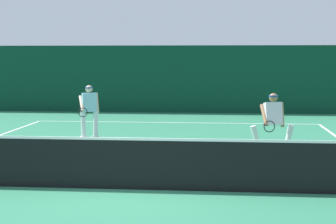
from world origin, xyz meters
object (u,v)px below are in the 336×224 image
object	(u,v)px
player_near	(273,122)
tennis_ball	(230,140)
player_far	(89,109)
tennis_ball_extra	(75,148)

from	to	relation	value
player_near	tennis_ball	distance (m)	2.87
player_far	tennis_ball_extra	world-z (taller)	player_far
player_far	tennis_ball_extra	xyz separation A→B (m)	(0.12, -2.17, -0.90)
tennis_ball	player_far	bearing A→B (deg)	176.96
tennis_ball	tennis_ball_extra	world-z (taller)	same
player_near	tennis_ball_extra	world-z (taller)	player_near
player_near	tennis_ball_extra	xyz separation A→B (m)	(-5.37, 0.59, -0.88)
tennis_ball	player_near	bearing A→B (deg)	-67.45
player_far	tennis_ball_extra	bearing A→B (deg)	70.49
tennis_ball	tennis_ball_extra	xyz separation A→B (m)	(-4.32, -1.93, 0.00)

